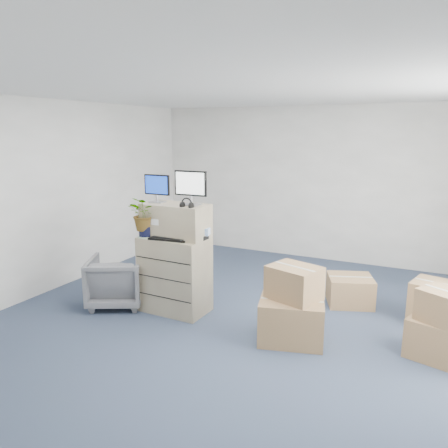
% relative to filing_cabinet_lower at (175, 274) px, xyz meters
% --- Properties ---
extents(ground, '(7.00, 7.00, 0.00)m').
position_rel_filing_cabinet_lower_xyz_m(ground, '(0.91, -0.25, -0.50)').
color(ground, '#2A3A4D').
rests_on(ground, ground).
extents(wall_back, '(6.00, 0.02, 2.80)m').
position_rel_filing_cabinet_lower_xyz_m(wall_back, '(0.91, 3.26, 0.90)').
color(wall_back, '#BAB8B0').
rests_on(wall_back, ground).
extents(filing_cabinet_lower, '(0.87, 0.55, 1.00)m').
position_rel_filing_cabinet_lower_xyz_m(filing_cabinet_lower, '(0.00, 0.00, 0.00)').
color(filing_cabinet_lower, gray).
rests_on(filing_cabinet_lower, ground).
extents(filing_cabinet_upper, '(0.87, 0.46, 0.43)m').
position_rel_filing_cabinet_lower_xyz_m(filing_cabinet_upper, '(0.00, 0.05, 0.72)').
color(filing_cabinet_upper, gray).
rests_on(filing_cabinet_upper, filing_cabinet_lower).
extents(monitor_left, '(0.37, 0.14, 0.36)m').
position_rel_filing_cabinet_lower_xyz_m(monitor_left, '(-0.27, 0.05, 1.13)').
color(monitor_left, '#99999E').
rests_on(monitor_left, filing_cabinet_upper).
extents(monitor_right, '(0.44, 0.17, 0.43)m').
position_rel_filing_cabinet_lower_xyz_m(monitor_right, '(0.23, 0.05, 1.17)').
color(monitor_right, '#99999E').
rests_on(monitor_right, filing_cabinet_upper).
extents(headphones, '(0.16, 0.02, 0.16)m').
position_rel_filing_cabinet_lower_xyz_m(headphones, '(0.26, -0.11, 0.97)').
color(headphones, black).
rests_on(headphones, filing_cabinet_upper).
extents(keyboard, '(0.53, 0.28, 0.03)m').
position_rel_filing_cabinet_lower_xyz_m(keyboard, '(0.01, -0.13, 0.51)').
color(keyboard, black).
rests_on(keyboard, filing_cabinet_lower).
extents(mouse, '(0.09, 0.07, 0.03)m').
position_rel_filing_cabinet_lower_xyz_m(mouse, '(0.37, -0.14, 0.52)').
color(mouse, silver).
rests_on(mouse, filing_cabinet_lower).
extents(water_bottle, '(0.08, 0.08, 0.26)m').
position_rel_filing_cabinet_lower_xyz_m(water_bottle, '(0.12, 0.06, 0.63)').
color(water_bottle, gray).
rests_on(water_bottle, filing_cabinet_lower).
extents(phone_dock, '(0.06, 0.05, 0.14)m').
position_rel_filing_cabinet_lower_xyz_m(phone_dock, '(-0.08, 0.06, 0.55)').
color(phone_dock, silver).
rests_on(phone_dock, filing_cabinet_lower).
extents(external_drive, '(0.18, 0.13, 0.05)m').
position_rel_filing_cabinet_lower_xyz_m(external_drive, '(0.35, 0.07, 0.53)').
color(external_drive, black).
rests_on(external_drive, filing_cabinet_lower).
extents(tissue_box, '(0.25, 0.17, 0.09)m').
position_rel_filing_cabinet_lower_xyz_m(tissue_box, '(0.35, 0.08, 0.60)').
color(tissue_box, '#3B6DC9').
rests_on(tissue_box, external_drive).
extents(potted_plant, '(0.50, 0.53, 0.43)m').
position_rel_filing_cabinet_lower_xyz_m(potted_plant, '(-0.34, -0.15, 0.74)').
color(potted_plant, '#AACCA4').
rests_on(potted_plant, filing_cabinet_lower).
extents(office_chair, '(0.95, 0.93, 0.74)m').
position_rel_filing_cabinet_lower_xyz_m(office_chair, '(-0.83, -0.18, -0.13)').
color(office_chair, '#5B5C60').
rests_on(office_chair, ground).
extents(cardboard_boxes, '(2.40, 2.11, 0.87)m').
position_rel_filing_cabinet_lower_xyz_m(cardboard_boxes, '(2.45, 0.44, -0.19)').
color(cardboard_boxes, '#936D47').
rests_on(cardboard_boxes, ground).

